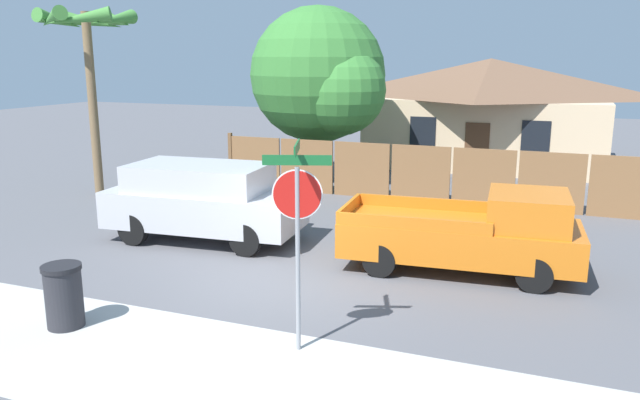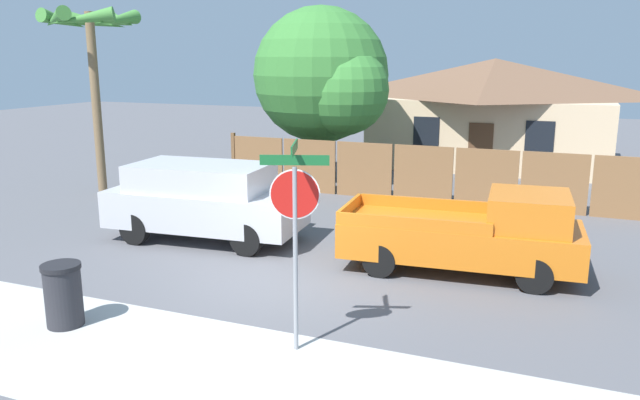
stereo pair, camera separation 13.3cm
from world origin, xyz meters
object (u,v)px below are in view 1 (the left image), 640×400
house (489,110)px  oak_tree (323,78)px  stop_sign (297,211)px  trash_bin (64,296)px  red_suv (203,199)px  orange_pickup (472,233)px  palm_tree (87,36)px

house → oak_tree: 8.21m
stop_sign → trash_bin: (-3.96, -0.65, -1.65)m
oak_tree → red_suv: 8.34m
trash_bin → stop_sign: bearing=9.4°
oak_tree → red_suv: (-0.04, -7.91, -2.66)m
oak_tree → red_suv: oak_tree is taller
orange_pickup → palm_tree: bearing=161.6°
house → palm_tree: size_ratio=1.70×
red_suv → stop_sign: 6.55m
oak_tree → orange_pickup: oak_tree is taller
house → red_suv: 15.18m
red_suv → orange_pickup: red_suv is taller
palm_tree → stop_sign: (10.36, -7.67, -2.84)m
oak_tree → red_suv: size_ratio=1.27×
palm_tree → orange_pickup: (12.29, -3.05, -4.20)m
house → oak_tree: size_ratio=1.62×
palm_tree → oak_tree: bearing=39.4°
oak_tree → stop_sign: size_ratio=1.92×
house → trash_bin: size_ratio=9.25×
oak_tree → trash_bin: (0.52, -13.16, -3.14)m
house → stop_sign: 18.88m
house → orange_pickup: size_ratio=2.00×
orange_pickup → trash_bin: size_ratio=4.64×
stop_sign → trash_bin: size_ratio=2.98×
oak_tree → trash_bin: oak_tree is taller
palm_tree → stop_sign: bearing=-36.5°
oak_tree → trash_bin: bearing=-87.7°
stop_sign → trash_bin: stop_sign is taller
house → stop_sign: bearing=-91.6°
trash_bin → red_suv: bearing=96.0°
palm_tree → orange_pickup: 13.34m
trash_bin → orange_pickup: bearing=41.9°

